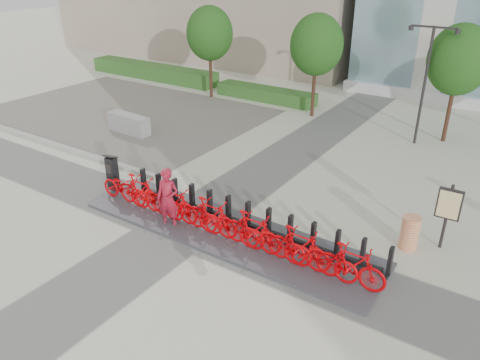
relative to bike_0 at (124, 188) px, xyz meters
The scene contains 28 objects.
ground 2.66m from the bike_0, ahead, with size 120.00×120.00×0.00m, color beige.
gravel_patch 10.24m from the bike_0, 136.39° to the left, with size 14.00×14.00×0.00m, color #444038.
curb 7.67m from the bike_0, 165.24° to the left, with size 14.00×0.25×0.15m, color #A5A49C.
hedge_a 17.71m from the bike_0, 130.07° to the left, with size 10.00×1.40×0.90m, color #2D662A.
hedge_b 13.47m from the bike_0, 100.27° to the left, with size 6.00×1.20×0.70m, color #2D662A.
tree_0 13.54m from the bike_0, 114.14° to the left, with size 2.60×2.60×5.10m.
tree_1 12.47m from the bike_0, 84.78° to the left, with size 2.60×2.60×5.10m.
tree_2 14.56m from the bike_0, 57.76° to the left, with size 2.60×2.60×5.10m.
streetlamp 13.12m from the bike_0, 59.15° to the left, with size 2.00×0.20×5.00m.
dock_pad 3.95m from the bike_0, ahead, with size 9.60×2.40×0.08m, color #45464C.
dock_rail_posts 4.40m from the bike_0, 10.81° to the left, with size 8.74×0.50×0.85m, color black, non-canonical shape.
bike_0 is the anchor object (origin of this frame).
bike_1 0.72m from the bike_0, ahead, with size 0.52×1.85×1.11m, color #DA0006.
bike_2 1.44m from the bike_0, ahead, with size 0.66×1.91×1.00m, color #DA0006.
bike_3 2.16m from the bike_0, ahead, with size 0.52×1.85×1.11m, color #DA0006.
bike_4 2.88m from the bike_0, ahead, with size 0.66×1.91×1.00m, color #DA0006.
bike_5 3.60m from the bike_0, ahead, with size 0.52×1.85×1.11m, color #DA0006.
bike_6 4.32m from the bike_0, ahead, with size 0.66×1.91×1.00m, color #DA0006.
bike_7 5.04m from the bike_0, ahead, with size 0.52×1.85×1.11m, color #DA0006.
bike_8 5.76m from the bike_0, ahead, with size 0.66×1.91×1.00m, color #DA0006.
bike_9 6.48m from the bike_0, ahead, with size 0.52×1.85×1.11m, color #DA0006.
bike_10 7.20m from the bike_0, ahead, with size 0.66×1.91×1.00m, color #DA0006.
bike_11 7.92m from the bike_0, ahead, with size 0.52×1.85×1.11m, color #DA0006.
kiosk 1.08m from the bike_0, 157.32° to the left, with size 0.44×0.39×1.33m.
worker_red 2.29m from the bike_0, ahead, with size 0.70×0.46×1.93m, color #A9182E.
construction_barrel 9.05m from the bike_0, 16.49° to the left, with size 0.52×0.52×0.99m, color orange.
jersey_barrier 7.03m from the bike_0, 134.64° to the left, with size 2.27×0.62×0.88m, color gray.
map_sign 9.97m from the bike_0, 18.18° to the left, with size 0.65×0.13×1.99m.
Camera 1 is at (8.28, -9.46, 7.58)m, focal length 35.00 mm.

